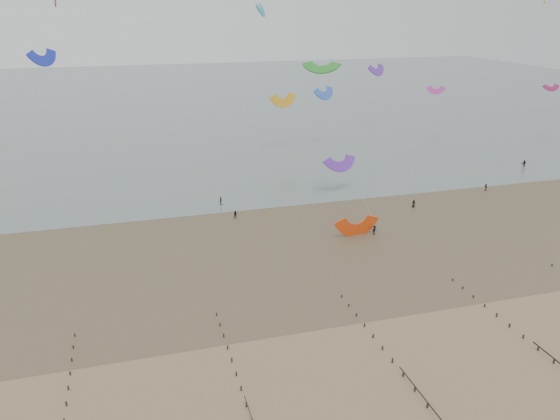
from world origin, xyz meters
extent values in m
plane|color=brown|center=(0.00, 0.00, 0.00)|extent=(500.00, 500.00, 0.00)
plane|color=#475654|center=(0.00, 200.00, 0.03)|extent=(500.00, 500.00, 0.00)
plane|color=#473A28|center=(0.00, 35.00, 0.01)|extent=(500.00, 500.00, 0.00)
ellipsoid|color=slate|center=(-18.00, 22.00, 0.01)|extent=(23.60, 14.36, 0.01)
ellipsoid|color=slate|center=(12.00, 38.00, 0.01)|extent=(33.64, 18.32, 0.01)
ellipsoid|color=slate|center=(45.00, 30.00, 0.01)|extent=(19.65, 13.67, 0.01)
ellipsoid|color=slate|center=(-40.00, 40.00, 0.01)|extent=(26.95, 14.22, 0.01)
cube|color=black|center=(-32.00, -1.16, 0.25)|extent=(0.16, 0.16, 0.59)
cube|color=black|center=(-32.00, 1.47, 0.23)|extent=(0.16, 0.16, 0.57)
cube|color=black|center=(-32.00, 4.11, 0.22)|extent=(0.16, 0.16, 0.54)
cube|color=black|center=(-32.00, 6.74, 0.20)|extent=(0.16, 0.16, 0.51)
cube|color=black|center=(-32.00, 9.37, 0.19)|extent=(0.16, 0.16, 0.48)
cube|color=black|center=(-32.00, 12.00, 0.17)|extent=(0.16, 0.16, 0.45)
cube|color=black|center=(-14.00, -6.42, 0.28)|extent=(0.16, 0.16, 0.65)
cube|color=black|center=(-14.00, -3.79, 0.26)|extent=(0.16, 0.16, 0.62)
cube|color=black|center=(-14.00, -1.16, 0.25)|extent=(0.16, 0.16, 0.59)
cube|color=black|center=(-14.00, 1.47, 0.23)|extent=(0.16, 0.16, 0.57)
cube|color=black|center=(-14.00, 4.11, 0.22)|extent=(0.16, 0.16, 0.54)
cube|color=black|center=(-14.00, 6.74, 0.20)|extent=(0.16, 0.16, 0.51)
cube|color=black|center=(-14.00, 9.37, 0.19)|extent=(0.16, 0.16, 0.48)
cube|color=black|center=(-14.00, 12.00, 0.17)|extent=(0.16, 0.16, 0.45)
cube|color=black|center=(4.00, -11.68, 0.31)|extent=(0.16, 0.16, 0.71)
cube|color=black|center=(4.00, -9.05, 0.29)|extent=(0.16, 0.16, 0.68)
cube|color=black|center=(4.00, -6.42, 0.28)|extent=(0.16, 0.16, 0.65)
cube|color=black|center=(4.00, -3.79, 0.26)|extent=(0.16, 0.16, 0.62)
cube|color=black|center=(4.00, -1.16, 0.25)|extent=(0.16, 0.16, 0.59)
cube|color=black|center=(4.00, 1.47, 0.23)|extent=(0.16, 0.16, 0.57)
cube|color=black|center=(4.00, 4.11, 0.22)|extent=(0.16, 0.16, 0.54)
cube|color=black|center=(4.00, 6.74, 0.20)|extent=(0.16, 0.16, 0.51)
cube|color=black|center=(4.00, 9.37, 0.19)|extent=(0.16, 0.16, 0.48)
cube|color=black|center=(4.00, 12.00, 0.17)|extent=(0.16, 0.16, 0.45)
cube|color=black|center=(22.00, -9.05, 0.29)|extent=(0.16, 0.16, 0.68)
cube|color=black|center=(22.00, -6.42, 0.28)|extent=(0.16, 0.16, 0.65)
cube|color=black|center=(22.00, -3.79, 0.26)|extent=(0.16, 0.16, 0.62)
cube|color=black|center=(22.00, -1.16, 0.25)|extent=(0.16, 0.16, 0.59)
cube|color=black|center=(22.00, 1.47, 0.23)|extent=(0.16, 0.16, 0.57)
cube|color=black|center=(22.00, 4.11, 0.22)|extent=(0.16, 0.16, 0.54)
cube|color=black|center=(22.00, 6.74, 0.20)|extent=(0.16, 0.16, 0.51)
cube|color=black|center=(22.00, 9.37, 0.19)|extent=(0.16, 0.16, 0.48)
cube|color=black|center=(22.00, 12.00, 0.17)|extent=(0.16, 0.16, 0.45)
cube|color=black|center=(40.00, 12.00, 0.17)|extent=(0.16, 0.16, 0.45)
imported|color=black|center=(-5.82, 54.77, 0.88)|extent=(0.48, 1.05, 1.75)
imported|color=black|center=(32.13, 42.45, 0.80)|extent=(0.86, 0.93, 1.60)
imported|color=black|center=(74.13, 61.45, 0.93)|extent=(1.72, 0.56, 1.85)
imported|color=black|center=(18.24, 31.59, 0.87)|extent=(1.29, 1.05, 1.75)
imported|color=black|center=(52.92, 47.67, 0.82)|extent=(0.96, 1.00, 1.63)
imported|color=black|center=(-4.45, 46.16, 0.83)|extent=(0.89, 0.74, 1.65)
camera|label=1|loc=(-23.17, -51.39, 39.10)|focal=35.00mm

